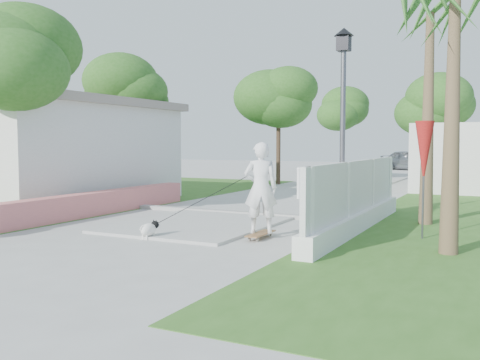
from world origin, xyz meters
The scene contains 20 objects.
ground centered at (0.00, 0.00, 0.00)m, with size 90.00×90.00×0.00m, color #B7B7B2.
path_strip centered at (0.00, 20.00, 0.03)m, with size 3.20×36.00×0.06m, color #B7B7B2.
curb centered at (0.00, 6.00, 0.05)m, with size 6.50×0.25×0.10m, color #999993.
grass_left centered at (-7.00, 8.00, 0.01)m, with size 8.00×20.00×0.01m, color #34621F.
pink_wall centered at (-3.30, 3.55, 0.31)m, with size 0.45×8.20×0.80m.
house_left centered at (-8.00, 6.00, 1.64)m, with size 8.40×7.40×3.23m.
lattice_fence centered at (3.40, 5.00, 0.54)m, with size 0.35×7.00×1.50m.
street_lamp centered at (2.90, 5.50, 2.43)m, with size 0.44×0.44×4.44m.
bollard centered at (0.20, 10.00, 0.58)m, with size 0.14×0.14×1.09m.
patio_umbrella centered at (4.80, 4.50, 1.69)m, with size 0.36×0.36×2.30m.
tree_left_near centered at (-4.48, 2.98, 3.82)m, with size 3.60×3.60×5.28m.
tree_left_mid centered at (-5.48, 8.48, 3.50)m, with size 3.20×3.20×4.85m.
tree_path_left centered at (-2.98, 15.98, 3.82)m, with size 3.40×3.40×5.23m.
tree_path_right centered at (3.22, 19.98, 3.49)m, with size 3.00×3.00×4.79m.
tree_path_far centered at (-2.78, 25.98, 3.82)m, with size 3.20×3.20×5.17m.
palm_far centered at (4.60, 6.50, 4.48)m, with size 1.80×1.80×5.30m.
palm_near centered at (5.40, 3.20, 3.95)m, with size 1.80×1.80×4.70m.
skateboarder centered at (1.13, 2.82, 0.81)m, with size 2.33×1.32×1.89m.
dog centered at (0.01, 2.12, 0.20)m, with size 0.30×0.53×0.36m.
parked_car centered at (0.53, 30.61, 0.70)m, with size 1.66×4.12×1.40m, color #999BA0.
Camera 1 is at (6.23, -6.36, 1.88)m, focal length 40.00 mm.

